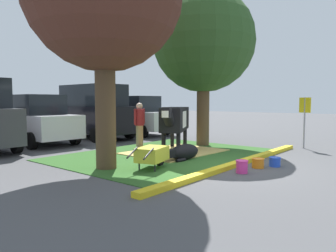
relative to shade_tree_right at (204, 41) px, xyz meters
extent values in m
plane|color=#4C4C4F|center=(-3.01, -2.61, -4.08)|extent=(80.00, 80.00, 0.00)
cube|color=#2D5B23|center=(-2.66, -0.29, -4.07)|extent=(6.86, 5.04, 0.02)
cube|color=yellow|center=(-2.66, -2.96, -4.02)|extent=(8.06, 0.24, 0.12)
cube|color=tan|center=(-2.12, -0.26, -4.05)|extent=(3.30, 2.54, 0.04)
cylinder|color=#4C3823|center=(-5.32, -0.51, -2.52)|extent=(0.53, 0.53, 3.11)
cylinder|color=brown|center=(0.00, 0.00, -2.72)|extent=(0.50, 0.50, 2.71)
sphere|color=#2D5123|center=(0.00, 0.00, 0.03)|extent=(3.99, 3.99, 3.99)
cube|color=black|center=(-1.85, -0.06, -2.94)|extent=(2.35, 1.74, 0.80)
cube|color=white|center=(-1.98, -0.13, -2.94)|extent=(1.14, 1.07, 0.56)
cylinder|color=black|center=(-3.01, -0.71, -2.84)|extent=(0.71, 0.59, 0.58)
cube|color=black|center=(-3.29, -0.86, -2.66)|extent=(0.51, 0.44, 0.32)
cube|color=white|center=(-3.46, -0.96, -2.70)|extent=(0.20, 0.23, 0.20)
cylinder|color=black|center=(-2.48, -0.69, -3.71)|extent=(0.14, 0.14, 0.74)
cylinder|color=black|center=(-2.72, -0.27, -3.71)|extent=(0.14, 0.14, 0.74)
cylinder|color=black|center=(-0.98, 0.15, -3.71)|extent=(0.14, 0.14, 0.74)
cylinder|color=black|center=(-1.22, 0.58, -3.71)|extent=(0.14, 0.14, 0.74)
cylinder|color=black|center=(-0.81, 0.53, -3.19)|extent=(0.06, 0.06, 0.70)
ellipsoid|color=black|center=(-3.01, -1.34, -3.84)|extent=(1.15, 0.60, 0.48)
cube|color=black|center=(-3.61, -1.27, -3.82)|extent=(0.30, 0.23, 0.22)
cube|color=silver|center=(-3.73, -1.26, -3.82)|extent=(0.07, 0.11, 0.16)
cylinder|color=black|center=(-3.38, -1.48, -4.02)|extent=(0.36, 0.14, 0.10)
cylinder|color=#9E7F5B|center=(-2.25, 1.30, -3.64)|extent=(0.26, 0.26, 0.87)
cylinder|color=maroon|center=(-2.25, 1.30, -2.91)|extent=(0.34, 0.34, 0.60)
sphere|color=beige|center=(-2.25, 1.30, -2.49)|extent=(0.24, 0.24, 0.24)
cylinder|color=maroon|center=(-2.03, 1.30, -2.88)|extent=(0.09, 0.09, 0.57)
cylinder|color=maroon|center=(-2.47, 1.31, -2.88)|extent=(0.09, 0.09, 0.57)
cube|color=gold|center=(-4.61, -1.48, -3.68)|extent=(1.04, 0.83, 0.36)
cylinder|color=black|center=(-4.14, -1.34, -3.90)|extent=(0.37, 0.20, 0.36)
cylinder|color=black|center=(-4.96, -1.36, -3.96)|extent=(0.04, 0.04, 0.24)
cylinder|color=black|center=(-4.84, -1.78, -3.96)|extent=(0.04, 0.04, 0.24)
cylinder|color=black|center=(-5.30, -1.46, -3.56)|extent=(0.52, 0.19, 0.23)
cylinder|color=black|center=(-5.17, -1.88, -3.56)|extent=(0.52, 0.19, 0.23)
cylinder|color=#99999E|center=(1.71, -3.36, -3.14)|extent=(0.06, 0.06, 1.86)
cube|color=yellow|center=(1.71, -3.36, -2.46)|extent=(0.13, 0.44, 0.56)
cylinder|color=#EA3893|center=(-3.53, -3.47, -3.92)|extent=(0.28, 0.28, 0.31)
torus|color=#EA3893|center=(-3.53, -3.47, -3.77)|extent=(0.31, 0.31, 0.02)
cylinder|color=orange|center=(-2.69, -3.52, -3.96)|extent=(0.32, 0.32, 0.24)
torus|color=orange|center=(-2.69, -3.52, -3.83)|extent=(0.34, 0.34, 0.02)
cylinder|color=blue|center=(-2.24, -3.80, -3.96)|extent=(0.30, 0.30, 0.24)
torus|color=blue|center=(-2.24, -3.80, -3.84)|extent=(0.32, 0.32, 0.02)
cylinder|color=black|center=(-5.64, 3.79, -3.76)|extent=(0.24, 0.65, 0.64)
cube|color=silver|center=(-3.96, 5.58, -3.31)|extent=(1.95, 4.46, 0.90)
cube|color=black|center=(-3.96, 5.58, -2.46)|extent=(1.66, 2.25, 0.80)
cylinder|color=black|center=(-4.81, 7.04, -3.76)|extent=(0.24, 0.65, 0.64)
cylinder|color=black|center=(-3.01, 6.97, -3.76)|extent=(0.24, 0.65, 0.64)
cylinder|color=black|center=(-4.91, 4.18, -3.76)|extent=(0.24, 0.65, 0.64)
cylinder|color=black|center=(-3.11, 4.11, -3.76)|extent=(0.24, 0.65, 0.64)
cube|color=black|center=(-1.18, 5.42, -3.16)|extent=(2.06, 4.66, 1.20)
cube|color=black|center=(-1.18, 5.42, -2.06)|extent=(1.78, 3.26, 1.00)
cylinder|color=black|center=(-2.08, 6.95, -3.76)|extent=(0.24, 0.65, 0.64)
cylinder|color=black|center=(-0.18, 6.88, -3.76)|extent=(0.24, 0.65, 0.64)
cylinder|color=black|center=(-2.18, 3.96, -3.76)|extent=(0.24, 0.65, 0.64)
cylinder|color=black|center=(-0.28, 3.90, -3.76)|extent=(0.24, 0.65, 0.64)
cube|color=silver|center=(1.31, 5.07, -3.31)|extent=(1.95, 4.46, 0.90)
cube|color=black|center=(1.31, 5.07, -2.46)|extent=(1.66, 2.25, 0.80)
cylinder|color=black|center=(0.46, 6.53, -3.76)|extent=(0.24, 0.65, 0.64)
cylinder|color=black|center=(2.26, 6.47, -3.76)|extent=(0.24, 0.65, 0.64)
cylinder|color=black|center=(0.36, 3.67, -3.76)|extent=(0.24, 0.65, 0.64)
cylinder|color=black|center=(2.16, 3.61, -3.76)|extent=(0.24, 0.65, 0.64)
camera|label=1|loc=(-10.69, -7.03, -2.31)|focal=34.41mm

